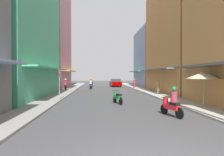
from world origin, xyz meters
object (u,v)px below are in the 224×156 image
object	(u,v)px
motorbike_blue	(91,84)
motorbike_red	(172,103)
street_sign_no_entry	(60,80)
pedestrian_midway	(158,87)
vendor_umbrella	(204,75)
pedestrian_foreground	(134,84)
motorbike_green	(117,97)
pedestrian_crossing	(65,84)
parked_car	(115,83)
motorbike_black	(92,83)

from	to	relation	value
motorbike_blue	motorbike_red	size ratio (longest dim) A/B	1.03
motorbike_blue	street_sign_no_entry	world-z (taller)	street_sign_no_entry
pedestrian_midway	vendor_umbrella	distance (m)	8.93
pedestrian_foreground	pedestrian_midway	world-z (taller)	pedestrian_midway
motorbike_green	motorbike_red	xyz separation A→B (m)	(2.34, -4.89, 0.20)
pedestrian_foreground	pedestrian_midway	distance (m)	10.24
motorbike_red	vendor_umbrella	distance (m)	3.94
pedestrian_crossing	vendor_umbrella	distance (m)	19.59
parked_car	pedestrian_crossing	size ratio (longest dim) A/B	2.51
street_sign_no_entry	motorbike_green	bearing A→B (deg)	-22.34
pedestrian_crossing	street_sign_no_entry	bearing A→B (deg)	-83.47
motorbike_black	vendor_umbrella	xyz separation A→B (m)	(7.79, -22.93, 1.44)
parked_car	pedestrian_foreground	size ratio (longest dim) A/B	2.66
motorbike_blue	pedestrian_foreground	xyz separation A→B (m)	(6.85, 0.52, 0.08)
motorbike_blue	parked_car	world-z (taller)	motorbike_blue
motorbike_black	street_sign_no_entry	distance (m)	18.51
pedestrian_crossing	vendor_umbrella	xyz separation A→B (m)	(11.22, -16.01, 1.20)
parked_car	pedestrian_crossing	distance (m)	11.59
street_sign_no_entry	motorbike_red	bearing A→B (deg)	-44.20
motorbike_black	parked_car	xyz separation A→B (m)	(4.34, 1.69, 0.04)
motorbike_green	pedestrian_midway	bearing A→B (deg)	50.82
motorbike_black	street_sign_no_entry	size ratio (longest dim) A/B	0.68
parked_car	vendor_umbrella	size ratio (longest dim) A/B	1.77
motorbike_blue	motorbike_black	size ratio (longest dim) A/B	1.00
motorbike_blue	motorbike_red	xyz separation A→B (m)	(4.86, -20.75, 0.00)
motorbike_red	pedestrian_foreground	xyz separation A→B (m)	(1.99, 21.27, 0.08)
motorbike_green	pedestrian_midway	xyz separation A→B (m)	(5.03, 6.17, 0.32)
parked_car	pedestrian_foreground	bearing A→B (deg)	-65.67
parked_car	street_sign_no_entry	distance (m)	21.08
motorbike_blue	motorbike_green	xyz separation A→B (m)	(2.52, -15.87, -0.20)
motorbike_blue	street_sign_no_entry	bearing A→B (deg)	-98.66
motorbike_black	pedestrian_crossing	distance (m)	7.73
pedestrian_crossing	street_sign_no_entry	distance (m)	11.54
motorbike_green	pedestrian_foreground	xyz separation A→B (m)	(4.33, 16.38, 0.28)
parked_car	motorbike_red	bearing A→B (deg)	-88.87
motorbike_green	motorbike_black	xyz separation A→B (m)	(-2.53, 20.27, 0.20)
parked_car	pedestrian_crossing	xyz separation A→B (m)	(-7.77, -8.61, 0.20)
parked_car	pedestrian_crossing	world-z (taller)	pedestrian_crossing
motorbike_green	pedestrian_foreground	world-z (taller)	pedestrian_foreground
motorbike_black	parked_car	size ratio (longest dim) A/B	0.43
motorbike_red	street_sign_no_entry	xyz separation A→B (m)	(-6.99, 6.79, 1.01)
pedestrian_foreground	motorbike_red	bearing A→B (deg)	-95.34
motorbike_black	pedestrian_foreground	distance (m)	7.89
motorbike_black	pedestrian_midway	distance (m)	16.00
motorbike_blue	vendor_umbrella	world-z (taller)	vendor_umbrella
motorbike_green	motorbike_red	size ratio (longest dim) A/B	1.01
motorbike_blue	parked_car	distance (m)	7.47
motorbike_green	street_sign_no_entry	distance (m)	5.17
pedestrian_midway	vendor_umbrella	world-z (taller)	vendor_umbrella
pedestrian_foreground	pedestrian_crossing	xyz separation A→B (m)	(-10.29, -3.04, 0.16)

